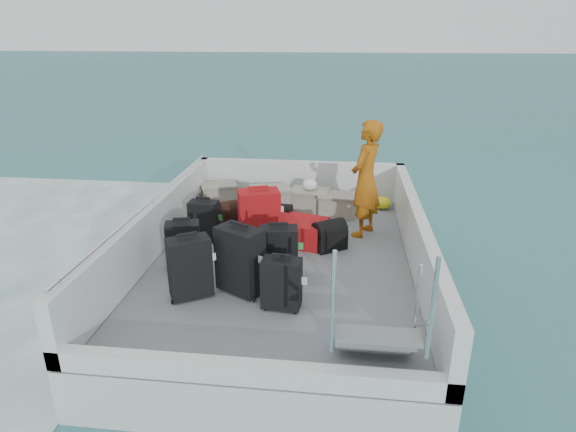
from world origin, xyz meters
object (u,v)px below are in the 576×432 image
Objects in this scene: suitcase_1 at (184,246)px; suitcase_2 at (204,221)px; suitcase_8 at (295,230)px; passenger at (366,179)px; crate_3 at (337,206)px; suitcase_0 at (190,268)px; crate_1 at (270,200)px; suitcase_6 at (282,284)px; crate_0 at (219,195)px; suitcase_3 at (240,261)px; suitcase_7 at (279,252)px; crate_2 at (310,201)px; suitcase_5 at (259,217)px.

suitcase_1 reaches higher than suitcase_2.
passenger is at bearing -52.86° from suitcase_8.
crate_3 is 1.06m from passenger.
crate_3 is at bearing 32.83° from suitcase_1.
suitcase_0 reaches higher than crate_1.
suitcase_6 is 1.03× the size of crate_0.
suitcase_1 is 1.12× the size of crate_3.
suitcase_7 is at bearing 78.04° from suitcase_3.
suitcase_8 is (1.31, 0.99, -0.14)m from suitcase_1.
crate_0 is at bearing 165.86° from crate_1.
crate_3 is at bearing -17.71° from crate_2.
suitcase_3 reaches higher than crate_1.
suitcase_7 is (1.22, -0.07, 0.01)m from suitcase_1.
suitcase_2 is at bearing 109.59° from suitcase_8.
suitcase_0 is 0.84× the size of suitcase_8.
crate_0 is 0.97× the size of crate_2.
suitcase_5 is at bearing 41.87° from suitcase_0.
crate_0 is 2.08m from crate_3.
suitcase_7 reaches higher than crate_0.
suitcase_1 is 2.43m from crate_0.
suitcase_2 is 1.54m from crate_0.
suitcase_7 is at bearing -60.98° from crate_0.
crate_1 is at bearing 92.28° from suitcase_7.
passenger is (2.27, 0.48, 0.56)m from suitcase_2.
suitcase_2 is 0.92× the size of crate_1.
suitcase_6 is (0.54, -1.69, -0.10)m from suitcase_5.
crate_3 is (1.05, 2.59, -0.23)m from suitcase_3.
crate_0 is 0.89× the size of crate_1.
suitcase_1 is at bearing 154.59° from suitcase_6.
passenger is (1.98, 2.06, 0.49)m from suitcase_0.
passenger is (0.86, -0.86, 0.67)m from crate_2.
suitcase_6 is at bearing -78.98° from crate_1.
suitcase_0 is 0.74m from suitcase_1.
suitcase_6 is 3.56m from crate_0.
suitcase_5 is 0.46× the size of passenger.
suitcase_0 is 1.29× the size of crate_3.
crate_0 is at bearing 170.95° from crate_3.
crate_0 is at bearing 68.35° from suitcase_0.
suitcase_2 reaches higher than suitcase_8.
suitcase_0 is 0.42× the size of passenger.
suitcase_3 is at bearing -140.66° from suitcase_7.
suitcase_2 is 1.05× the size of crate_3.
crate_0 is at bearing 99.64° from suitcase_2.
suitcase_6 is 3.04m from crate_1.
passenger is at bearing -45.03° from crate_2.
crate_0 is (-0.17, 2.42, -0.14)m from suitcase_1.
suitcase_0 is 3.20m from crate_3.
crate_3 is (0.67, 2.16, -0.15)m from suitcase_7.
passenger is at bearing 15.97° from suitcase_1.
crate_1 is (0.76, 1.29, -0.10)m from suitcase_2.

